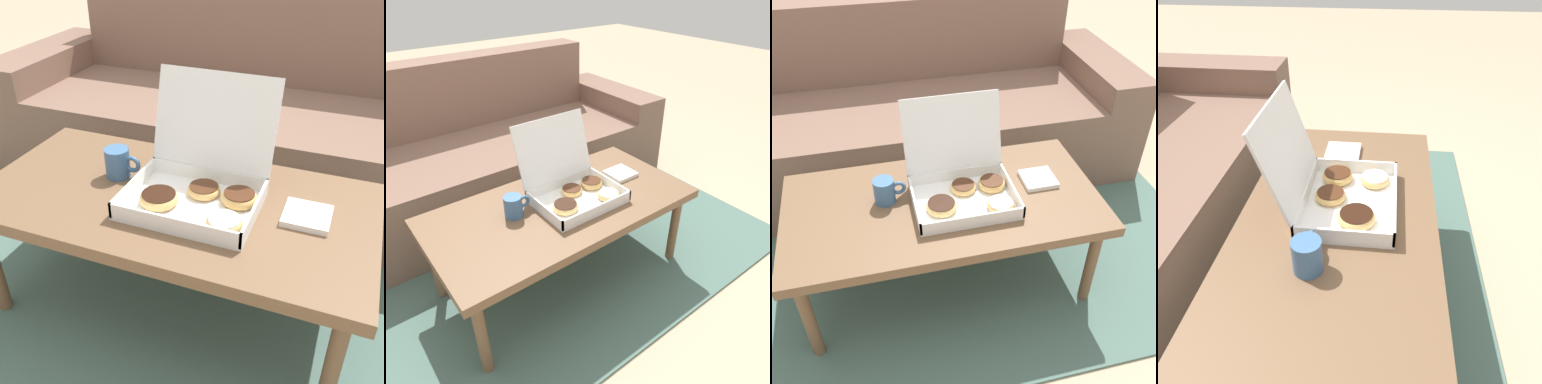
{
  "view_description": "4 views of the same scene",
  "coord_description": "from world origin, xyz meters",
  "views": [
    {
      "loc": [
        0.46,
        -1.1,
        1.16
      ],
      "look_at": [
        0.07,
        -0.11,
        0.49
      ],
      "focal_mm": 42.0,
      "sensor_mm": 36.0,
      "label": 1
    },
    {
      "loc": [
        -0.78,
        -1.22,
        1.36
      ],
      "look_at": [
        0.07,
        -0.11,
        0.49
      ],
      "focal_mm": 35.0,
      "sensor_mm": 36.0,
      "label": 2
    },
    {
      "loc": [
        -0.23,
        -1.35,
        1.5
      ],
      "look_at": [
        0.07,
        -0.11,
        0.49
      ],
      "focal_mm": 42.0,
      "sensor_mm": 36.0,
      "label": 3
    },
    {
      "loc": [
        -0.86,
        -0.21,
        1.16
      ],
      "look_at": [
        0.07,
        -0.11,
        0.49
      ],
      "focal_mm": 35.0,
      "sensor_mm": 36.0,
      "label": 4
    }
  ],
  "objects": [
    {
      "name": "coffee_table",
      "position": [
        0.0,
        -0.08,
        0.39
      ],
      "size": [
        1.17,
        0.6,
        0.44
      ],
      "color": "brown",
      "rests_on": "ground_plane"
    },
    {
      "name": "pastry_box",
      "position": [
        0.09,
        -0.07,
        0.49
      ],
      "size": [
        0.37,
        0.37,
        0.33
      ],
      "color": "white",
      "rests_on": "coffee_table"
    },
    {
      "name": "ground_plane",
      "position": [
        0.0,
        0.0,
        0.0
      ],
      "size": [
        12.0,
        12.0,
        0.0
      ],
      "primitive_type": "plane",
      "color": "tan"
    },
    {
      "name": "napkin_stack",
      "position": [
        0.39,
        -0.05,
        0.44
      ],
      "size": [
        0.13,
        0.13,
        0.02
      ],
      "color": "white",
      "rests_on": "coffee_table"
    },
    {
      "name": "area_rug",
      "position": [
        0.0,
        0.3,
        0.01
      ],
      "size": [
        2.44,
        1.85,
        0.01
      ],
      "primitive_type": "cube",
      "color": "#4C6B60",
      "rests_on": "ground_plane"
    },
    {
      "name": "coffee_mug",
      "position": [
        -0.2,
        -0.03,
        0.48
      ],
      "size": [
        0.12,
        0.08,
        0.1
      ],
      "color": "#3D6693",
      "rests_on": "coffee_table"
    },
    {
      "name": "couch",
      "position": [
        0.0,
        0.81,
        0.3
      ],
      "size": [
        2.32,
        0.83,
        0.86
      ],
      "color": "#7A5B4C",
      "rests_on": "ground_plane"
    }
  ]
}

